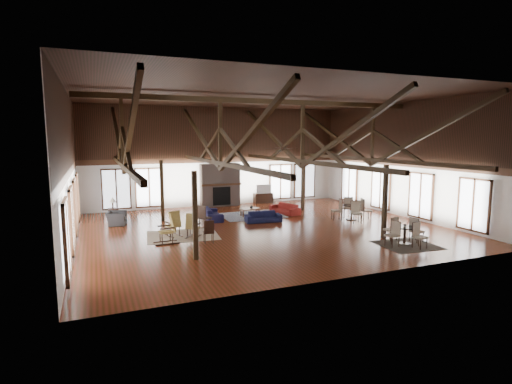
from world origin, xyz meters
name	(u,v)px	position (x,y,z in m)	size (l,w,h in m)	color
floor	(263,228)	(0.00, 0.00, 0.00)	(16.00, 16.00, 0.00)	maroon
ceiling	(263,96)	(0.00, 0.00, 6.00)	(16.00, 14.00, 0.02)	black
wall_back	(218,157)	(0.00, 7.00, 3.00)	(16.00, 0.02, 6.00)	white
wall_front	(357,177)	(0.00, -7.00, 3.00)	(16.00, 0.02, 6.00)	white
wall_left	(68,168)	(-8.00, 0.00, 3.00)	(0.02, 14.00, 6.00)	white
wall_right	(402,160)	(8.00, 0.00, 3.00)	(0.02, 14.00, 6.00)	white
roof_truss	(263,141)	(0.00, 0.00, 4.03)	(15.60, 14.07, 3.14)	black
post_grid	(263,196)	(0.00, 0.00, 1.52)	(8.16, 7.16, 3.05)	black
fireplace	(220,185)	(0.00, 6.67, 1.29)	(2.50, 0.69, 2.60)	#746158
ceiling_fan	(283,148)	(0.50, -1.00, 3.73)	(1.60, 1.60, 0.75)	black
sofa_navy_front	(263,217)	(0.58, 1.30, 0.26)	(1.78, 0.70, 0.52)	black
sofa_navy_left	(213,214)	(-1.57, 2.87, 0.29)	(0.79, 2.01, 0.59)	#141234
sofa_orange	(285,208)	(2.59, 2.95, 0.27)	(0.73, 1.86, 0.54)	maroon
coffee_table	(250,209)	(0.52, 2.98, 0.35)	(1.16, 0.77, 0.41)	brown
vase	(251,207)	(0.61, 2.98, 0.50)	(0.17, 0.17, 0.17)	#B2B2B2
armchair	(116,218)	(-6.22, 3.34, 0.32)	(0.85, 0.97, 0.63)	#28282A
side_table_lamp	(113,212)	(-6.32, 4.40, 0.46)	(0.48, 0.48, 1.22)	black
rocking_chair_a	(174,224)	(-4.07, 0.02, 0.52)	(0.65, 0.94, 1.10)	olive
rocking_chair_b	(192,226)	(-3.42, -0.50, 0.50)	(0.82, 0.92, 1.05)	olive
rocking_chair_c	(169,229)	(-4.47, -1.01, 0.57)	(0.96, 0.55, 1.22)	olive
side_chair_a	(204,215)	(-2.56, 0.92, 0.64)	(0.64, 0.64, 1.09)	black
side_chair_b	(209,230)	(-3.01, -1.62, 0.54)	(0.44, 0.44, 0.94)	black
cafe_table_near	(405,232)	(4.07, -4.65, 0.49)	(1.90, 1.90, 0.97)	black
cafe_table_far	(352,210)	(4.94, 0.08, 0.53)	(2.08, 2.08, 1.07)	black
cup_near	(405,225)	(4.06, -4.64, 0.75)	(0.12, 0.12, 0.09)	#B2B2B2
cup_far	(351,204)	(5.00, 0.18, 0.81)	(0.12, 0.12, 0.09)	#B2B2B2
tv_console	(263,198)	(2.91, 6.75, 0.31)	(1.23, 0.46, 0.62)	black
television	(263,189)	(2.91, 6.75, 0.90)	(1.00, 0.13, 0.57)	#B2B2B2
rug_tan	(183,235)	(-3.72, 0.02, 0.01)	(2.95, 2.32, 0.01)	tan
rug_navy	(252,215)	(0.66, 3.08, 0.01)	(3.27, 2.45, 0.01)	#1C284E
rug_dark	(407,245)	(4.06, -4.81, 0.01)	(2.11, 1.92, 0.01)	black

